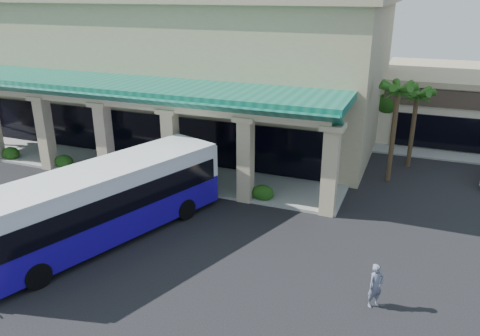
% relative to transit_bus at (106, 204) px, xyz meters
% --- Properties ---
extents(ground, '(110.00, 110.00, 0.00)m').
position_rel_transit_bus_xyz_m(ground, '(2.91, 1.00, -1.73)').
color(ground, black).
extents(main_building, '(30.80, 14.80, 11.35)m').
position_rel_transit_bus_xyz_m(main_building, '(-5.09, 17.00, 3.94)').
color(main_building, tan).
rests_on(main_building, ground).
extents(arcade, '(30.00, 6.20, 5.70)m').
position_rel_transit_bus_xyz_m(arcade, '(-5.09, 7.80, 1.12)').
color(arcade, '#0F5A49').
rests_on(arcade, ground).
extents(palm_0, '(2.40, 2.40, 6.60)m').
position_rel_transit_bus_xyz_m(palm_0, '(11.41, 12.00, 1.57)').
color(palm_0, '#225115').
rests_on(palm_0, ground).
extents(palm_1, '(2.40, 2.40, 5.80)m').
position_rel_transit_bus_xyz_m(palm_1, '(12.41, 15.00, 1.17)').
color(palm_1, '#225115').
rests_on(palm_1, ground).
extents(broadleaf_tree, '(2.60, 2.60, 4.81)m').
position_rel_transit_bus_xyz_m(broadleaf_tree, '(10.41, 20.00, 0.67)').
color(broadleaf_tree, '#183F0E').
rests_on(broadleaf_tree, ground).
extents(transit_bus, '(6.86, 12.67, 3.47)m').
position_rel_transit_bus_xyz_m(transit_bus, '(0.00, 0.00, 0.00)').
color(transit_bus, '#1D0AA0').
rests_on(transit_bus, ground).
extents(pedestrian, '(0.72, 0.73, 1.70)m').
position_rel_transit_bus_xyz_m(pedestrian, '(12.03, -0.65, -0.88)').
color(pedestrian, slate).
rests_on(pedestrian, ground).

